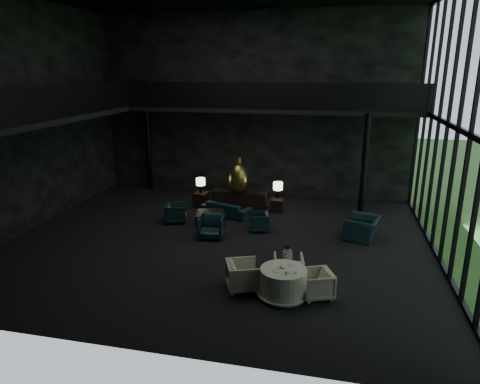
% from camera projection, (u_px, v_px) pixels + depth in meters
% --- Properties ---
extents(floor, '(14.00, 12.00, 0.02)m').
position_uv_depth(floor, '(219.00, 241.00, 14.44)').
color(floor, black).
rests_on(floor, ground).
extents(wall_back, '(14.00, 0.04, 8.00)m').
position_uv_depth(wall_back, '(253.00, 106.00, 18.95)').
color(wall_back, black).
rests_on(wall_back, ground).
extents(wall_front, '(14.00, 0.04, 8.00)m').
position_uv_depth(wall_front, '(128.00, 162.00, 7.70)').
color(wall_front, black).
rests_on(wall_front, ground).
extents(wall_left, '(0.04, 12.00, 8.00)m').
position_uv_depth(wall_left, '(22.00, 117.00, 14.79)').
color(wall_left, black).
rests_on(wall_left, ground).
extents(curtain_wall, '(0.20, 12.00, 8.00)m').
position_uv_depth(curtain_wall, '(458.00, 129.00, 11.87)').
color(curtain_wall, black).
rests_on(curtain_wall, ground).
extents(mezzanine_left, '(2.00, 12.00, 0.25)m').
position_uv_depth(mezzanine_left, '(48.00, 118.00, 14.58)').
color(mezzanine_left, black).
rests_on(mezzanine_left, wall_left).
extents(mezzanine_back, '(12.00, 2.00, 0.25)m').
position_uv_depth(mezzanine_back, '(272.00, 109.00, 17.80)').
color(mezzanine_back, black).
rests_on(mezzanine_back, wall_back).
extents(railing_left, '(0.06, 12.00, 1.00)m').
position_uv_depth(railing_left, '(72.00, 100.00, 14.21)').
color(railing_left, black).
rests_on(railing_left, mezzanine_left).
extents(railing_back, '(12.00, 0.06, 1.00)m').
position_uv_depth(railing_back, '(269.00, 95.00, 16.70)').
color(railing_back, black).
rests_on(railing_back, mezzanine_back).
extents(column_nw, '(0.24, 0.24, 4.00)m').
position_uv_depth(column_nw, '(148.00, 148.00, 20.27)').
color(column_nw, black).
rests_on(column_nw, floor).
extents(column_ne, '(0.24, 0.24, 4.00)m').
position_uv_depth(column_ne, '(364.00, 165.00, 16.63)').
color(column_ne, black).
rests_on(column_ne, floor).
extents(console, '(2.27, 0.52, 0.72)m').
position_uv_depth(console, '(239.00, 200.00, 17.79)').
color(console, black).
rests_on(console, floor).
extents(bronze_urn, '(0.78, 0.78, 1.46)m').
position_uv_depth(bronze_urn, '(238.00, 178.00, 17.36)').
color(bronze_urn, olive).
rests_on(bronze_urn, console).
extents(side_table_left, '(0.56, 0.56, 0.61)m').
position_uv_depth(side_table_left, '(201.00, 200.00, 17.95)').
color(side_table_left, black).
rests_on(side_table_left, floor).
extents(table_lamp_left, '(0.37, 0.37, 0.63)m').
position_uv_depth(table_lamp_left, '(201.00, 182.00, 17.76)').
color(table_lamp_left, black).
rests_on(table_lamp_left, side_table_left).
extents(side_table_right, '(0.48, 0.48, 0.53)m').
position_uv_depth(side_table_right, '(277.00, 205.00, 17.36)').
color(side_table_right, black).
rests_on(side_table_right, floor).
extents(table_lamp_right, '(0.39, 0.39, 0.65)m').
position_uv_depth(table_lamp_right, '(278.00, 187.00, 17.36)').
color(table_lamp_right, black).
rests_on(table_lamp_right, side_table_right).
extents(sofa, '(1.89, 1.06, 0.71)m').
position_uv_depth(sofa, '(227.00, 207.00, 16.86)').
color(sofa, '#112935').
rests_on(sofa, floor).
extents(lounge_armchair_west, '(0.94, 0.97, 0.81)m').
position_uv_depth(lounge_armchair_west, '(176.00, 212.00, 16.15)').
color(lounge_armchair_west, black).
rests_on(lounge_armchair_west, floor).
extents(lounge_armchair_east, '(0.75, 0.78, 0.68)m').
position_uv_depth(lounge_armchair_east, '(259.00, 221.00, 15.31)').
color(lounge_armchair_east, '#193036').
rests_on(lounge_armchair_east, floor).
extents(lounge_armchair_south, '(1.01, 0.96, 0.96)m').
position_uv_depth(lounge_armchair_south, '(211.00, 224.00, 14.65)').
color(lounge_armchair_south, black).
rests_on(lounge_armchair_south, floor).
extents(window_armchair, '(1.17, 1.48, 1.14)m').
position_uv_depth(window_armchair, '(363.00, 223.00, 14.52)').
color(window_armchair, black).
rests_on(window_armchair, floor).
extents(coffee_table, '(1.20, 1.20, 0.44)m').
position_uv_depth(coffee_table, '(210.00, 218.00, 15.99)').
color(coffee_table, black).
rests_on(coffee_table, floor).
extents(dining_table, '(1.35, 1.35, 0.75)m').
position_uv_depth(dining_table, '(283.00, 284.00, 10.89)').
color(dining_table, white).
rests_on(dining_table, floor).
extents(dining_chair_north, '(0.94, 0.90, 0.84)m').
position_uv_depth(dining_chair_north, '(289.00, 267.00, 11.63)').
color(dining_chair_north, beige).
rests_on(dining_chair_north, floor).
extents(dining_chair_east, '(0.94, 0.97, 0.78)m').
position_uv_depth(dining_chair_east, '(316.00, 283.00, 10.84)').
color(dining_chair_east, silver).
rests_on(dining_chair_east, floor).
extents(dining_chair_west, '(1.11, 1.14, 0.92)m').
position_uv_depth(dining_chair_west, '(243.00, 273.00, 11.20)').
color(dining_chair_west, '#BAAD9E').
rests_on(dining_chair_west, floor).
extents(child, '(0.26, 0.26, 0.55)m').
position_uv_depth(child, '(288.00, 255.00, 11.68)').
color(child, '#CE8FA6').
rests_on(child, dining_chair_north).
extents(plate_a, '(0.22, 0.22, 0.01)m').
position_uv_depth(plate_a, '(277.00, 270.00, 10.69)').
color(plate_a, white).
rests_on(plate_a, dining_table).
extents(plate_b, '(0.25, 0.25, 0.01)m').
position_uv_depth(plate_b, '(291.00, 264.00, 11.03)').
color(plate_b, white).
rests_on(plate_b, dining_table).
extents(saucer, '(0.14, 0.14, 0.01)m').
position_uv_depth(saucer, '(290.00, 273.00, 10.57)').
color(saucer, white).
rests_on(saucer, dining_table).
extents(coffee_cup, '(0.08, 0.08, 0.05)m').
position_uv_depth(coffee_cup, '(296.00, 272.00, 10.54)').
color(coffee_cup, white).
rests_on(coffee_cup, saucer).
extents(cereal_bowl, '(0.15, 0.15, 0.07)m').
position_uv_depth(cereal_bowl, '(282.00, 266.00, 10.83)').
color(cereal_bowl, white).
rests_on(cereal_bowl, dining_table).
extents(cream_pot, '(0.08, 0.08, 0.08)m').
position_uv_depth(cream_pot, '(286.00, 273.00, 10.46)').
color(cream_pot, '#99999E').
rests_on(cream_pot, dining_table).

